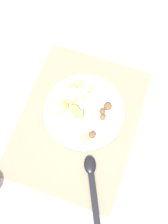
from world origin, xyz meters
TOP-DOWN VIEW (x-y plane):
  - ground_plane at (0.00, 0.00)m, footprint 2.40×2.40m
  - placemat at (0.00, 0.00)m, footprint 0.49×0.37m
  - salad_bowl at (0.02, -0.01)m, footprint 0.24×0.24m
  - serving_spoon at (-0.16, -0.10)m, footprint 0.21×0.12m

SIDE VIEW (x-z plane):
  - ground_plane at x=0.00m, z-range 0.00..0.00m
  - placemat at x=0.00m, z-range 0.00..0.01m
  - serving_spoon at x=-0.16m, z-range 0.00..0.02m
  - salad_bowl at x=0.02m, z-range -0.01..0.11m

